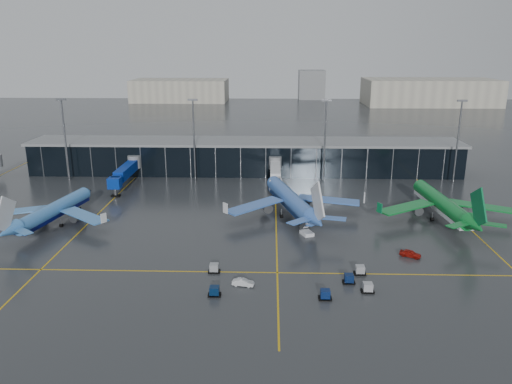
{
  "coord_description": "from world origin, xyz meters",
  "views": [
    {
      "loc": [
        8.61,
        -100.44,
        41.07
      ],
      "look_at": [
        5.0,
        18.0,
        6.0
      ],
      "focal_mm": 35.0,
      "sensor_mm": 36.0,
      "label": 1
    }
  ],
  "objects_px": {
    "airliner_arkefly": "(54,201)",
    "service_van_red": "(410,254)",
    "airliner_klm_near": "(290,190)",
    "service_van_white": "(243,282)",
    "baggage_carts": "(305,282)",
    "airliner_aer_lingus": "(442,194)",
    "mobile_airstair": "(307,232)"
  },
  "relations": [
    {
      "from": "airliner_klm_near",
      "to": "airliner_aer_lingus",
      "type": "distance_m",
      "value": 36.9
    },
    {
      "from": "airliner_klm_near",
      "to": "airliner_aer_lingus",
      "type": "bearing_deg",
      "value": -18.14
    },
    {
      "from": "service_van_red",
      "to": "mobile_airstair",
      "type": "bearing_deg",
      "value": 89.95
    },
    {
      "from": "airliner_klm_near",
      "to": "service_van_white",
      "type": "relative_size",
      "value": 10.71
    },
    {
      "from": "airliner_aer_lingus",
      "to": "mobile_airstair",
      "type": "height_order",
      "value": "airliner_aer_lingus"
    },
    {
      "from": "airliner_aer_lingus",
      "to": "mobile_airstair",
      "type": "relative_size",
      "value": 10.56
    },
    {
      "from": "baggage_carts",
      "to": "mobile_airstair",
      "type": "distance_m",
      "value": 24.8
    },
    {
      "from": "mobile_airstair",
      "to": "airliner_arkefly",
      "type": "bearing_deg",
      "value": 152.87
    },
    {
      "from": "airliner_aer_lingus",
      "to": "mobile_airstair",
      "type": "bearing_deg",
      "value": -163.95
    },
    {
      "from": "airliner_arkefly",
      "to": "service_van_red",
      "type": "xyz_separation_m",
      "value": [
        79.42,
        -16.98,
        -4.87
      ]
    },
    {
      "from": "baggage_carts",
      "to": "service_van_white",
      "type": "relative_size",
      "value": 7.61
    },
    {
      "from": "airliner_aer_lingus",
      "to": "service_van_white",
      "type": "bearing_deg",
      "value": -145.36
    },
    {
      "from": "airliner_klm_near",
      "to": "service_van_red",
      "type": "distance_m",
      "value": 35.02
    },
    {
      "from": "airliner_klm_near",
      "to": "service_van_white",
      "type": "height_order",
      "value": "airliner_klm_near"
    },
    {
      "from": "airliner_arkefly",
      "to": "airliner_aer_lingus",
      "type": "relative_size",
      "value": 0.91
    },
    {
      "from": "airliner_klm_near",
      "to": "baggage_carts",
      "type": "height_order",
      "value": "airliner_klm_near"
    },
    {
      "from": "airliner_arkefly",
      "to": "service_van_white",
      "type": "xyz_separation_m",
      "value": [
        46.43,
        -30.54,
        -4.94
      ]
    },
    {
      "from": "airliner_klm_near",
      "to": "mobile_airstair",
      "type": "xyz_separation_m",
      "value": [
        3.28,
        -14.02,
        -5.63
      ]
    },
    {
      "from": "airliner_aer_lingus",
      "to": "baggage_carts",
      "type": "bearing_deg",
      "value": -137.99
    },
    {
      "from": "airliner_klm_near",
      "to": "mobile_airstair",
      "type": "height_order",
      "value": "airliner_klm_near"
    },
    {
      "from": "mobile_airstair",
      "to": "service_van_white",
      "type": "height_order",
      "value": "mobile_airstair"
    },
    {
      "from": "airliner_klm_near",
      "to": "airliner_aer_lingus",
      "type": "height_order",
      "value": "airliner_klm_near"
    },
    {
      "from": "service_van_red",
      "to": "baggage_carts",
      "type": "bearing_deg",
      "value": 150.75
    },
    {
      "from": "mobile_airstair",
      "to": "service_van_white",
      "type": "xyz_separation_m",
      "value": [
        -12.96,
        -25.05,
        -0.13
      ]
    },
    {
      "from": "baggage_carts",
      "to": "mobile_airstair",
      "type": "xyz_separation_m",
      "value": [
        2.02,
        24.71,
        0.01
      ]
    },
    {
      "from": "airliner_aer_lingus",
      "to": "airliner_klm_near",
      "type": "bearing_deg",
      "value": 173.27
    },
    {
      "from": "service_van_red",
      "to": "service_van_white",
      "type": "height_order",
      "value": "service_van_red"
    },
    {
      "from": "baggage_carts",
      "to": "airliner_klm_near",
      "type": "bearing_deg",
      "value": 91.87
    },
    {
      "from": "airliner_arkefly",
      "to": "airliner_klm_near",
      "type": "height_order",
      "value": "airliner_klm_near"
    },
    {
      "from": "baggage_carts",
      "to": "service_van_red",
      "type": "xyz_separation_m",
      "value": [
        22.05,
        13.22,
        -0.04
      ]
    },
    {
      "from": "airliner_arkefly",
      "to": "baggage_carts",
      "type": "height_order",
      "value": "airliner_arkefly"
    },
    {
      "from": "airliner_arkefly",
      "to": "service_van_white",
      "type": "relative_size",
      "value": 9.35
    }
  ]
}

